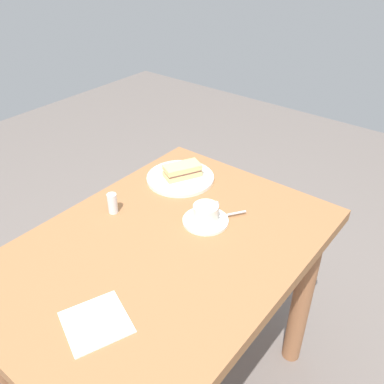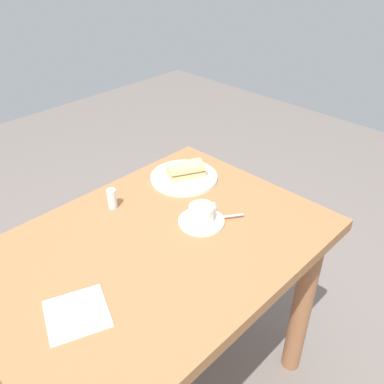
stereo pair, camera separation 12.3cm
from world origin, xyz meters
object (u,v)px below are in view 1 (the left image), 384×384
Objects in this scene: coffee_cup at (206,212)px; napkin at (96,322)px; coffee_saucer at (206,221)px; spoon at (227,215)px; sandwich_plate at (180,178)px; sandwich_front at (182,171)px; salt_shaker at (113,203)px; dining_table at (165,280)px.

coffee_cup is 0.71× the size of napkin.
coffee_saucer is 1.70× the size of spoon.
coffee_cup is at bearing -122.94° from sandwich_plate.
salt_shaker reaches higher than sandwich_front.
dining_table is 7.07× the size of napkin.
coffee_cup is at bearing -10.11° from dining_table.
coffee_cup reaches higher than coffee_saucer.
coffee_saucer reaches higher than napkin.
coffee_cup is 0.08m from spoon.
dining_table is 0.43m from sandwich_front.
sandwich_plate is (0.32, 0.20, 0.15)m from dining_table.
dining_table is 14.87× the size of salt_shaker.
coffee_saucer is at bearing 176.10° from coffee_cup.
sandwich_front is 1.01× the size of coffee_saucer.
napkin is at bearing -157.57° from sandwich_plate.
sandwich_plate is 2.37× the size of coffee_cup.
coffee_cup reaches higher than spoon.
spoon is at bearing -56.50° from salt_shaker.
sandwich_front reaches higher than coffee_saucer.
coffee_cup is at bearing -3.90° from coffee_saucer.
dining_table is 0.41m from sandwich_plate.
spoon is at bearing -1.01° from napkin.
napkin is (-0.49, -0.03, -0.00)m from coffee_saucer.
salt_shaker is at bearing 42.01° from napkin.
sandwich_plate is at bearing 146.68° from sandwich_front.
sandwich_plate is 1.69× the size of napkin.
spoon is at bearing -107.98° from sandwich_plate.
salt_shaker is (-0.31, 0.05, -0.00)m from sandwich_front.
napkin is at bearing -176.19° from coffee_cup.
coffee_cup is (0.00, -0.00, 0.03)m from coffee_saucer.
coffee_cup reaches higher than dining_table.
napkin is at bearing -168.63° from dining_table.
sandwich_plate is at bearing -8.23° from salt_shaker.
coffee_saucer is 0.08m from spoon.
coffee_saucer is at bearing 145.91° from spoon.
salt_shaker reaches higher than dining_table.
sandwich_plate is 3.55× the size of salt_shaker.
sandwich_plate is 0.69m from napkin.
spoon is 0.55m from napkin.
sandwich_plate is 2.87× the size of spoon.
sandwich_front is 0.28m from coffee_cup.
coffee_cup is 1.21× the size of spoon.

